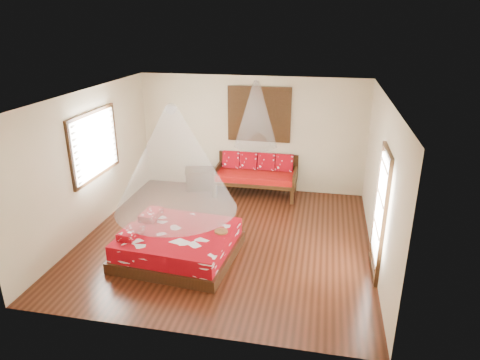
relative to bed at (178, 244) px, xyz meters
name	(u,v)px	position (x,y,z in m)	size (l,w,h in m)	color
room	(226,171)	(0.71, 0.82, 1.15)	(5.54, 5.54, 2.84)	black
bed	(178,244)	(0.00, 0.00, 0.00)	(2.12, 1.95, 0.63)	black
daybed	(256,173)	(0.89, 3.21, 0.27)	(1.97, 0.88, 0.98)	black
storage_chest	(200,179)	(-0.54, 3.27, 0.01)	(0.85, 0.72, 0.51)	black
shutter_panel	(259,114)	(0.89, 3.54, 1.65)	(1.52, 0.06, 1.32)	black
window_left	(95,145)	(-2.00, 1.02, 1.45)	(0.10, 1.74, 1.34)	black
glazed_door	(380,214)	(3.42, 0.22, 0.82)	(0.08, 1.02, 2.16)	black
wine_tray	(221,230)	(0.77, 0.13, 0.30)	(0.24, 0.24, 0.19)	brown
mosquito_net_main	(174,159)	(0.02, 0.00, 1.60)	(2.10, 2.10, 1.80)	white
mosquito_net_daybed	(256,114)	(0.89, 3.07, 1.75)	(1.00, 1.00, 1.50)	white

